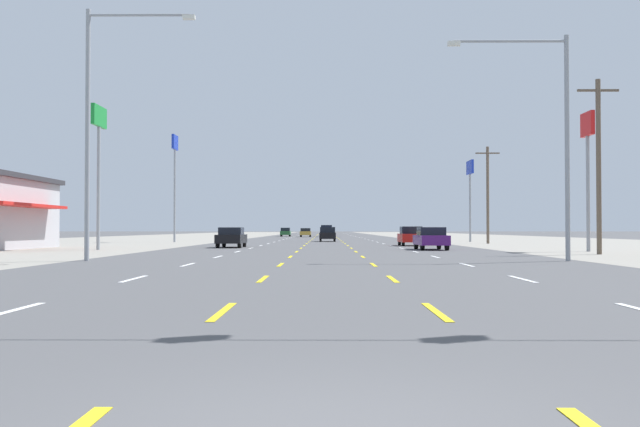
{
  "coord_description": "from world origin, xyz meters",
  "views": [
    {
      "loc": [
        -0.07,
        -4.57,
        1.36
      ],
      "look_at": [
        -0.43,
        45.58,
        2.45
      ],
      "focal_mm": 39.59,
      "sensor_mm": 36.0,
      "label": 1
    }
  ],
  "objects_px": {
    "hatchback_far_right_mid": "(411,236)",
    "streetlight_right_row_0": "(553,127)",
    "pole_sign_left_row_1": "(99,140)",
    "streetlight_left_row_0": "(98,115)",
    "suv_center_turn_farther": "(326,231)",
    "sedan_far_right_nearest": "(431,238)",
    "hatchback_center_turn_midfar": "(328,234)",
    "pole_sign_right_row_2": "(470,178)",
    "sedan_inner_left_far": "(306,232)",
    "hatchback_far_left_farthest": "(286,232)",
    "sedan_far_left_near": "(231,237)",
    "pole_sign_left_row_2": "(175,163)",
    "pole_sign_right_row_1": "(588,149)"
  },
  "relations": [
    {
      "from": "sedan_far_left_near",
      "to": "hatchback_far_right_mid",
      "type": "distance_m",
      "value": 14.68
    },
    {
      "from": "sedan_far_right_nearest",
      "to": "streetlight_right_row_0",
      "type": "relative_size",
      "value": 0.47
    },
    {
      "from": "hatchback_far_right_mid",
      "to": "streetlight_right_row_0",
      "type": "bearing_deg",
      "value": -84.09
    },
    {
      "from": "pole_sign_left_row_1",
      "to": "pole_sign_right_row_1",
      "type": "relative_size",
      "value": 1.11
    },
    {
      "from": "pole_sign_right_row_1",
      "to": "streetlight_left_row_0",
      "type": "xyz_separation_m",
      "value": [
        -25.35,
        -12.47,
        0.06
      ]
    },
    {
      "from": "sedan_far_left_near",
      "to": "pole_sign_left_row_2",
      "type": "relative_size",
      "value": 0.41
    },
    {
      "from": "hatchback_far_right_mid",
      "to": "pole_sign_right_row_2",
      "type": "bearing_deg",
      "value": 64.25
    },
    {
      "from": "suv_center_turn_farther",
      "to": "pole_sign_right_row_2",
      "type": "relative_size",
      "value": 0.58
    },
    {
      "from": "hatchback_center_turn_midfar",
      "to": "pole_sign_left_row_1",
      "type": "bearing_deg",
      "value": -116.49
    },
    {
      "from": "hatchback_far_left_farthest",
      "to": "streetlight_left_row_0",
      "type": "bearing_deg",
      "value": -91.64
    },
    {
      "from": "streetlight_left_row_0",
      "to": "sedan_far_right_nearest",
      "type": "bearing_deg",
      "value": 44.24
    },
    {
      "from": "pole_sign_left_row_1",
      "to": "pole_sign_right_row_1",
      "type": "xyz_separation_m",
      "value": [
        30.32,
        -2.99,
        -0.97
      ]
    },
    {
      "from": "sedan_far_right_nearest",
      "to": "hatchback_center_turn_midfar",
      "type": "xyz_separation_m",
      "value": [
        -6.61,
        29.19,
        0.03
      ]
    },
    {
      "from": "streetlight_left_row_0",
      "to": "suv_center_turn_farther",
      "type": "bearing_deg",
      "value": 83.72
    },
    {
      "from": "hatchback_far_right_mid",
      "to": "pole_sign_left_row_1",
      "type": "relative_size",
      "value": 0.42
    },
    {
      "from": "pole_sign_right_row_2",
      "to": "pole_sign_left_row_2",
      "type": "bearing_deg",
      "value": -176.09
    },
    {
      "from": "hatchback_center_turn_midfar",
      "to": "streetlight_left_row_0",
      "type": "distance_m",
      "value": 46.63
    },
    {
      "from": "hatchback_far_left_farthest",
      "to": "sedan_inner_left_far",
      "type": "bearing_deg",
      "value": -58.29
    },
    {
      "from": "pole_sign_left_row_1",
      "to": "pole_sign_left_row_2",
      "type": "distance_m",
      "value": 26.62
    },
    {
      "from": "suv_center_turn_farther",
      "to": "sedan_far_left_near",
      "type": "bearing_deg",
      "value": -95.92
    },
    {
      "from": "suv_center_turn_farther",
      "to": "pole_sign_right_row_1",
      "type": "relative_size",
      "value": 0.59
    },
    {
      "from": "sedan_far_right_nearest",
      "to": "pole_sign_left_row_1",
      "type": "relative_size",
      "value": 0.49
    },
    {
      "from": "hatchback_far_left_farthest",
      "to": "streetlight_left_row_0",
      "type": "relative_size",
      "value": 0.36
    },
    {
      "from": "hatchback_far_right_mid",
      "to": "suv_center_turn_farther",
      "type": "xyz_separation_m",
      "value": [
        -6.63,
        62.58,
        0.24
      ]
    },
    {
      "from": "pole_sign_left_row_2",
      "to": "pole_sign_right_row_2",
      "type": "height_order",
      "value": "pole_sign_left_row_2"
    },
    {
      "from": "streetlight_right_row_0",
      "to": "pole_sign_left_row_1",
      "type": "bearing_deg",
      "value": 147.46
    },
    {
      "from": "suv_center_turn_farther",
      "to": "hatchback_center_turn_midfar",
      "type": "bearing_deg",
      "value": -89.96
    },
    {
      "from": "hatchback_center_turn_midfar",
      "to": "pole_sign_left_row_1",
      "type": "distance_m",
      "value": 33.88
    },
    {
      "from": "pole_sign_left_row_1",
      "to": "pole_sign_left_row_2",
      "type": "relative_size",
      "value": 0.85
    },
    {
      "from": "sedan_inner_left_far",
      "to": "hatchback_far_left_farthest",
      "type": "relative_size",
      "value": 1.15
    },
    {
      "from": "hatchback_far_right_mid",
      "to": "streetlight_right_row_0",
      "type": "height_order",
      "value": "streetlight_right_row_0"
    },
    {
      "from": "pole_sign_left_row_2",
      "to": "sedan_far_right_nearest",
      "type": "bearing_deg",
      "value": -49.43
    },
    {
      "from": "hatchback_far_right_mid",
      "to": "hatchback_far_left_farthest",
      "type": "bearing_deg",
      "value": 101.65
    },
    {
      "from": "sedan_far_right_nearest",
      "to": "hatchback_center_turn_midfar",
      "type": "distance_m",
      "value": 29.93
    },
    {
      "from": "sedan_far_right_nearest",
      "to": "hatchback_far_right_mid",
      "type": "height_order",
      "value": "hatchback_far_right_mid"
    },
    {
      "from": "hatchback_center_turn_midfar",
      "to": "pole_sign_left_row_1",
      "type": "relative_size",
      "value": 0.42
    },
    {
      "from": "pole_sign_left_row_1",
      "to": "streetlight_right_row_0",
      "type": "height_order",
      "value": "streetlight_right_row_0"
    },
    {
      "from": "sedan_far_left_near",
      "to": "suv_center_turn_farther",
      "type": "distance_m",
      "value": 68.29
    },
    {
      "from": "hatchback_far_left_farthest",
      "to": "suv_center_turn_farther",
      "type": "bearing_deg",
      "value": -30.93
    },
    {
      "from": "sedan_far_left_near",
      "to": "pole_sign_right_row_2",
      "type": "xyz_separation_m",
      "value": [
        22.02,
        22.64,
        5.9
      ]
    },
    {
      "from": "hatchback_center_turn_midfar",
      "to": "pole_sign_right_row_2",
      "type": "distance_m",
      "value": 16.09
    },
    {
      "from": "sedan_inner_left_far",
      "to": "pole_sign_left_row_1",
      "type": "xyz_separation_m",
      "value": [
        -11.33,
        -72.3,
        6.36
      ]
    },
    {
      "from": "hatchback_far_left_farthest",
      "to": "hatchback_far_right_mid",
      "type": "bearing_deg",
      "value": -78.35
    },
    {
      "from": "pole_sign_right_row_1",
      "to": "streetlight_left_row_0",
      "type": "distance_m",
      "value": 28.25
    },
    {
      "from": "hatchback_center_turn_midfar",
      "to": "pole_sign_right_row_1",
      "type": "relative_size",
      "value": 0.47
    },
    {
      "from": "sedan_far_right_nearest",
      "to": "hatchback_far_left_farthest",
      "type": "relative_size",
      "value": 1.15
    },
    {
      "from": "pole_sign_right_row_2",
      "to": "streetlight_right_row_0",
      "type": "relative_size",
      "value": 0.89
    },
    {
      "from": "suv_center_turn_farther",
      "to": "streetlight_right_row_0",
      "type": "relative_size",
      "value": 0.51
    },
    {
      "from": "hatchback_far_left_farthest",
      "to": "pole_sign_right_row_1",
      "type": "distance_m",
      "value": 84.52
    },
    {
      "from": "streetlight_right_row_0",
      "to": "sedan_far_right_nearest",
      "type": "bearing_deg",
      "value": 99.76
    }
  ]
}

